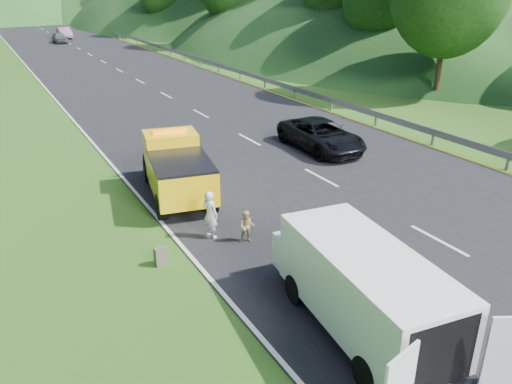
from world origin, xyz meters
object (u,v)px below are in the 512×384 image
child (247,242)px  passing_suv (320,150)px  tow_truck (176,167)px  white_van (361,285)px  woman (211,237)px  worker (403,356)px  suitcase (161,256)px

child → passing_suv: passing_suv is taller
tow_truck → white_van: bearing=-74.4°
child → woman: bearing=161.5°
child → worker: 5.96m
tow_truck → white_van: 9.21m
child → worker: worker is taller
woman → passing_suv: woman is taller
worker → passing_suv: 13.93m
white_van → woman: 5.81m
child → tow_truck: bearing=123.7°
child → worker: bearing=-58.0°
white_van → suitcase: (-2.93, 4.79, -0.89)m
white_van → suitcase: white_van is taller
tow_truck → passing_suv: bearing=24.3°
worker → passing_suv: worker is taller
suitcase → passing_suv: bearing=32.1°
white_van → passing_suv: size_ratio=1.23×
child → worker: size_ratio=0.57×
child → white_van: bearing=-59.9°
passing_suv → woman: bearing=-144.4°
tow_truck → child: bearing=-72.5°
tow_truck → woman: (-0.30, -3.58, -1.09)m
white_van → passing_suv: (6.99, 11.02, -1.16)m
worker → suitcase: size_ratio=3.28×
passing_suv → child: bearing=-137.6°
woman → tow_truck: bearing=-28.3°
worker → tow_truck: bearing=82.7°
child → passing_suv: (7.24, 6.25, 0.00)m
woman → suitcase: woman is taller
tow_truck → suitcase: (-2.18, -4.39, -0.82)m
woman → child: 1.16m
tow_truck → passing_suv: size_ratio=1.12×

